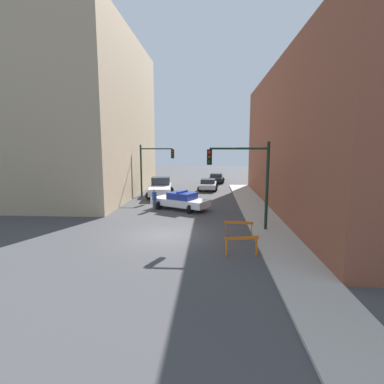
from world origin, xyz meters
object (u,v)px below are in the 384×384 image
barrier_front (242,243)px  barrier_mid (239,226)px  police_car (181,201)px  parked_car_mid (216,178)px  pedestrian_crossing (154,199)px  white_truck (161,187)px  traffic_light_far (152,163)px  parked_car_near (208,184)px  traffic_light_near (247,172)px

barrier_front → barrier_mid: bearing=87.5°
barrier_front → barrier_mid: (0.12, 2.84, 0.00)m
police_car → barrier_mid: 8.23m
parked_car_mid → police_car: bearing=-95.9°
pedestrian_crossing → barrier_front: size_ratio=1.05×
barrier_front → parked_car_mid: bearing=91.4°
white_truck → barrier_mid: 15.06m
police_car → barrier_front: 10.76m
parked_car_mid → barrier_mid: parked_car_mid is taller
traffic_light_far → barrier_front: size_ratio=3.28×
parked_car_near → barrier_front: bearing=-82.5°
parked_car_near → pedestrian_crossing: size_ratio=2.64×
traffic_light_near → parked_car_mid: 24.17m
barrier_front → traffic_light_far: bearing=114.5°
white_truck → parked_car_mid: white_truck is taller
parked_car_near → barrier_front: parked_car_near is taller
pedestrian_crossing → barrier_front: 11.49m
pedestrian_crossing → traffic_light_near: bearing=86.3°
traffic_light_near → barrier_front: traffic_light_near is taller
traffic_light_near → white_truck: size_ratio=0.93×
police_car → barrier_front: police_car is taller
police_car → barrier_front: bearing=-130.7°
traffic_light_near → parked_car_near: traffic_light_near is taller
police_car → white_truck: white_truck is taller
parked_car_near → traffic_light_near: bearing=-79.1°
parked_car_near → barrier_front: size_ratio=2.76×
traffic_light_near → parked_car_near: bearing=98.2°
traffic_light_far → parked_car_mid: traffic_light_far is taller
parked_car_near → police_car: bearing=-98.1°
parked_car_mid → barrier_mid: size_ratio=2.76×
barrier_mid → pedestrian_crossing: bearing=131.0°
traffic_light_near → pedestrian_crossing: (-6.63, 5.66, -2.67)m
traffic_light_far → parked_car_mid: bearing=60.9°
parked_car_near → barrier_mid: (1.87, -18.17, -0.06)m
white_truck → parked_car_mid: size_ratio=1.26×
traffic_light_far → traffic_light_near: bearing=-56.2°
traffic_light_far → parked_car_mid: (6.68, 11.98, -2.72)m
traffic_light_near → white_truck: (-7.22, 12.18, -2.62)m
traffic_light_far → pedestrian_crossing: (1.40, -6.32, -2.54)m
traffic_light_near → barrier_mid: (-0.56, -1.33, -2.91)m
parked_car_mid → barrier_mid: 25.30m
police_car → parked_car_mid: (3.17, 18.08, -0.05)m
white_truck → pedestrian_crossing: size_ratio=3.36×
parked_car_near → parked_car_mid: bearing=84.1°
traffic_light_near → pedestrian_crossing: 9.12m
pedestrian_crossing → barrier_mid: (6.06, -6.99, -0.24)m
traffic_light_far → parked_car_mid: 13.98m
white_truck → barrier_mid: (6.66, -13.50, -0.29)m
pedestrian_crossing → barrier_mid: 9.25m
parked_car_mid → barrier_front: (0.67, -28.13, -0.06)m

